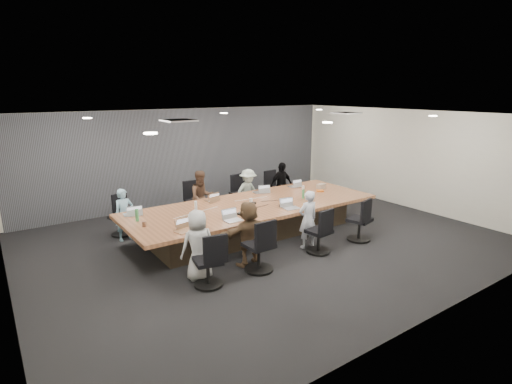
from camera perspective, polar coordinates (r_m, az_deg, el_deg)
floor at (r=9.17m, az=1.43°, el=-6.88°), size 10.00×8.00×0.00m
ceiling at (r=8.56m, az=1.55°, el=10.87°), size 10.00×8.00×0.00m
wall_back at (r=12.16m, az=-9.73°, el=5.06°), size 10.00×0.00×2.80m
wall_front at (r=6.13m, az=24.21°, el=-5.22°), size 10.00×0.00×2.80m
wall_right at (r=12.33m, az=20.67°, el=4.47°), size 0.00×8.00×2.80m
curtain at (r=12.09m, az=-9.57°, el=5.01°), size 9.80×0.04×2.80m
conference_table at (r=9.42m, az=-0.35°, el=-3.70°), size 6.00×2.20×0.74m
chair_0 at (r=9.87m, az=-18.78°, el=-3.84°), size 0.63×0.63×0.74m
chair_1 at (r=10.51m, az=-8.54°, el=-1.79°), size 0.61×0.61×0.86m
chair_2 at (r=11.16m, az=-2.13°, el=-0.64°), size 0.65×0.65×0.87m
chair_3 at (r=11.80m, az=2.55°, el=0.06°), size 0.59×0.59×0.82m
chair_4 at (r=7.04m, az=-6.90°, el=-10.31°), size 0.62×0.62×0.79m
chair_5 at (r=7.54m, az=0.41°, el=-8.19°), size 0.59×0.59×0.86m
chair_6 at (r=8.46m, az=8.96°, el=-6.08°), size 0.58×0.58×0.78m
chair_7 at (r=9.32m, az=14.55°, el=-4.33°), size 0.68×0.68×0.82m
person_0 at (r=9.48m, az=-18.29°, el=-3.10°), size 0.47×0.33×1.19m
laptop_0 at (r=8.93m, az=-17.34°, el=-3.05°), size 0.35×0.26×0.02m
person_1 at (r=10.14m, az=-7.72°, el=-0.82°), size 0.73×0.60×1.38m
laptop_1 at (r=9.65m, az=-6.24°, el=-1.19°), size 0.38×0.30×0.02m
person_2 at (r=10.83m, az=-1.14°, el=-0.03°), size 0.87×0.56×1.26m
laptop_2 at (r=10.36m, az=0.54°, el=-0.02°), size 0.36×0.28×0.02m
person_3 at (r=11.47m, az=3.62°, el=0.95°), size 0.79×0.36×1.34m
laptop_3 at (r=11.04m, az=5.39°, el=0.81°), size 0.30×0.21×0.02m
person_4 at (r=7.23m, az=-8.27°, el=-7.50°), size 0.66×0.46×1.29m
laptop_4 at (r=7.66m, az=-10.15°, el=-5.48°), size 0.40×0.32×0.02m
person_5 at (r=7.73m, az=-1.09°, el=-5.92°), size 1.21×0.47×1.28m
laptop_5 at (r=8.13m, az=-3.24°, el=-4.09°), size 0.36×0.25×0.02m
person_6 at (r=8.62m, az=7.42°, el=-3.90°), size 0.49×0.35×1.27m
laptop_6 at (r=8.99m, az=5.10°, el=-2.33°), size 0.37×0.28×0.02m
bottle_green_left at (r=8.43m, az=-16.64°, el=-3.19°), size 0.08×0.08×0.25m
bottle_green_right at (r=9.84m, az=6.77°, el=-0.28°), size 0.08×0.08×0.22m
bottle_clear at (r=8.93m, az=-8.58°, el=-1.93°), size 0.07×0.07×0.20m
cup_white_far at (r=9.45m, az=-0.72°, el=-1.19°), size 0.09×0.09×0.09m
cup_white_near at (r=10.80m, az=6.76°, el=0.66°), size 0.09×0.09×0.09m
mug_brown at (r=8.09m, az=-15.69°, el=-4.43°), size 0.10×0.10×0.10m
mic_left at (r=8.56m, az=-2.18°, el=-3.08°), size 0.18×0.14×0.03m
mic_right at (r=9.32m, az=-0.46°, el=-1.62°), size 0.17×0.14×0.03m
stapler at (r=9.13m, az=3.80°, el=-1.89°), size 0.18×0.07×0.06m
canvas_bag at (r=10.90m, az=9.27°, el=0.81°), size 0.25×0.17×0.13m
snack_packet at (r=10.58m, az=9.12°, el=0.17°), size 0.22×0.20×0.04m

